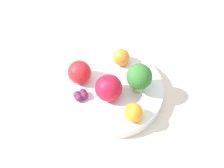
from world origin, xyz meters
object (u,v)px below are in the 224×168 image
object	(u,v)px
apple_red	(106,87)
orange_front	(133,112)
broccoli	(139,77)
orange_back	(121,57)
grape_cluster	(81,95)
bowl	(112,91)
apple_green	(79,73)

from	to	relation	value
apple_red	orange_front	size ratio (longest dim) A/B	1.47
broccoli	orange_back	xyz separation A→B (m)	(0.05, -0.06, -0.02)
apple_red	grape_cluster	distance (m)	0.05
apple_red	grape_cluster	bearing A→B (deg)	22.96
broccoli	grape_cluster	world-z (taller)	broccoli
bowl	apple_red	xyz separation A→B (m)	(0.00, 0.02, 0.04)
bowl	grape_cluster	size ratio (longest dim) A/B	6.94
apple_red	orange_front	world-z (taller)	apple_red
apple_green	orange_back	xyz separation A→B (m)	(-0.07, -0.07, -0.01)
bowl	broccoli	xyz separation A→B (m)	(-0.05, -0.01, 0.05)
bowl	apple_green	bearing A→B (deg)	1.40
grape_cluster	apple_red	bearing A→B (deg)	-157.04
apple_green	orange_front	xyz separation A→B (m)	(-0.13, 0.06, -0.01)
bowl	orange_front	world-z (taller)	orange_front
broccoli	apple_green	xyz separation A→B (m)	(0.12, 0.01, -0.02)
bowl	grape_cluster	distance (m)	0.07
orange_front	bowl	bearing A→B (deg)	-44.77
apple_green	orange_back	distance (m)	0.10
bowl	apple_red	world-z (taller)	apple_red
apple_green	grape_cluster	size ratio (longest dim) A/B	1.58
broccoli	apple_red	bearing A→B (deg)	29.46
orange_back	grape_cluster	bearing A→B (deg)	65.21
orange_back	broccoli	bearing A→B (deg)	131.56
apple_green	orange_front	bearing A→B (deg)	156.02
orange_front	orange_back	world-z (taller)	same
bowl	broccoli	world-z (taller)	broccoli
broccoli	orange_back	distance (m)	0.08
apple_red	orange_back	world-z (taller)	apple_red
bowl	orange_front	xyz separation A→B (m)	(-0.06, 0.06, 0.03)
apple_green	apple_red	bearing A→B (deg)	161.38
apple_green	bowl	bearing A→B (deg)	-178.60
apple_red	apple_green	world-z (taller)	apple_red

